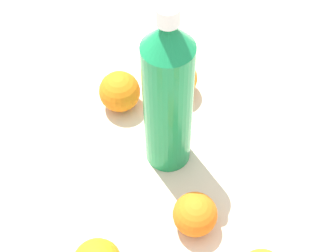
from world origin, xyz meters
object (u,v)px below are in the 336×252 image
water_bottle (168,98)px  orange_0 (195,214)px  orange_2 (120,92)px  orange_3 (177,78)px

water_bottle → orange_0: size_ratio=4.68×
orange_2 → orange_3: 0.11m
water_bottle → orange_0: (0.11, 0.09, -0.12)m
water_bottle → orange_3: water_bottle is taller
orange_2 → orange_3: size_ratio=0.99×
water_bottle → orange_2: (-0.07, -0.12, -0.11)m
orange_3 → orange_0: bearing=27.6°
water_bottle → orange_3: size_ratio=4.25×
orange_0 → orange_2: 0.28m
water_bottle → orange_2: size_ratio=4.30×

